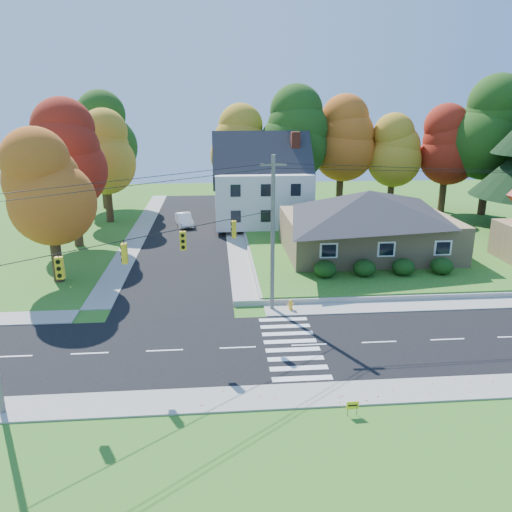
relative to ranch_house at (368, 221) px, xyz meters
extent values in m
plane|color=#3D7923|center=(-8.00, -16.00, -3.27)|extent=(120.00, 120.00, 0.00)
cube|color=black|center=(-8.00, -16.00, -3.26)|extent=(90.00, 8.00, 0.02)
cube|color=black|center=(-16.00, 10.00, -3.25)|extent=(8.00, 44.00, 0.02)
cube|color=#9C9A90|center=(-8.00, -11.00, -3.23)|extent=(90.00, 2.00, 0.08)
cube|color=#9C9A90|center=(-8.00, -21.00, -3.23)|extent=(90.00, 2.00, 0.08)
cube|color=#3D7923|center=(5.00, 5.00, -3.02)|extent=(30.00, 30.00, 0.50)
cube|color=tan|center=(0.00, 0.00, -1.17)|extent=(14.00, 10.00, 3.20)
pyramid|color=#26262B|center=(0.00, 0.00, 1.53)|extent=(14.60, 10.60, 2.20)
cube|color=silver|center=(-8.00, 12.00, 0.03)|extent=(10.00, 8.00, 5.60)
pyramid|color=#26262B|center=(-8.00, 12.00, 4.03)|extent=(10.40, 8.40, 2.40)
cube|color=brown|center=(-4.50, 12.00, 2.03)|extent=(0.90, 0.90, 9.60)
ellipsoid|color=#163A10|center=(-5.00, -6.20, -2.13)|extent=(1.70, 1.70, 1.27)
ellipsoid|color=#163A10|center=(-2.00, -6.20, -2.13)|extent=(1.70, 1.70, 1.27)
ellipsoid|color=#163A10|center=(1.00, -6.20, -2.13)|extent=(1.70, 1.70, 1.27)
ellipsoid|color=#163A10|center=(4.00, -6.20, -2.13)|extent=(1.70, 1.70, 1.27)
cylinder|color=#666059|center=(-9.50, -10.80, 1.73)|extent=(0.26, 0.26, 10.00)
cube|color=#666059|center=(-9.50, -10.80, 6.13)|extent=(1.60, 0.12, 0.12)
cube|color=gold|center=(-20.00, -19.20, 2.68)|extent=(0.34, 0.26, 1.00)
cube|color=gold|center=(-17.50, -17.20, 2.68)|extent=(0.26, 0.34, 1.00)
cube|color=gold|center=(-14.80, -15.05, 2.68)|extent=(0.34, 0.26, 1.00)
cube|color=gold|center=(-12.00, -12.80, 2.68)|extent=(0.26, 0.34, 1.00)
cylinder|color=black|center=(-16.00, -16.00, 3.33)|extent=(13.02, 10.43, 0.04)
cylinder|color=#3F2A19|center=(-10.00, 18.00, -0.07)|extent=(0.80, 0.80, 5.40)
sphere|color=#B58923|center=(-10.00, 18.00, 3.83)|extent=(6.72, 6.72, 6.72)
sphere|color=#B58923|center=(-10.00, 18.00, 5.51)|extent=(5.91, 5.91, 5.91)
sphere|color=#B58923|center=(-10.00, 18.00, 7.19)|extent=(5.11, 5.11, 5.11)
cylinder|color=#3F2A19|center=(-4.00, 17.00, 0.38)|extent=(0.86, 0.86, 6.30)
sphere|color=#224B15|center=(-4.00, 17.00, 4.93)|extent=(7.84, 7.84, 7.84)
sphere|color=#224B15|center=(-4.00, 17.00, 6.89)|extent=(6.90, 6.90, 6.90)
sphere|color=#224B15|center=(-4.00, 17.00, 8.85)|extent=(5.96, 5.96, 5.96)
cylinder|color=#3F2A19|center=(2.00, 18.00, 0.16)|extent=(0.83, 0.83, 5.85)
sphere|color=#C25A1B|center=(2.00, 18.00, 4.38)|extent=(7.28, 7.28, 7.28)
sphere|color=#C25A1B|center=(2.00, 18.00, 6.20)|extent=(6.41, 6.41, 6.41)
sphere|color=#C25A1B|center=(2.00, 18.00, 8.02)|extent=(5.53, 5.53, 5.53)
cylinder|color=#3F2A19|center=(8.00, 17.00, -0.29)|extent=(0.77, 0.77, 4.95)
sphere|color=#B58923|center=(8.00, 17.00, 3.28)|extent=(6.16, 6.16, 6.16)
sphere|color=#B58923|center=(8.00, 17.00, 4.82)|extent=(5.42, 5.42, 5.42)
sphere|color=#B58923|center=(8.00, 17.00, 6.36)|extent=(4.68, 4.68, 4.68)
cylinder|color=#3F2A19|center=(14.00, 16.00, -0.07)|extent=(0.80, 0.80, 5.40)
sphere|color=maroon|center=(14.00, 16.00, 3.83)|extent=(6.72, 6.72, 6.72)
sphere|color=maroon|center=(14.00, 16.00, 5.51)|extent=(5.91, 5.91, 5.91)
sphere|color=maroon|center=(14.00, 16.00, 7.19)|extent=(5.11, 5.11, 5.11)
cylinder|color=#3F2A19|center=(18.00, 14.00, 0.61)|extent=(0.89, 0.89, 6.75)
sphere|color=#224B15|center=(18.00, 14.00, 5.48)|extent=(8.40, 8.40, 8.40)
sphere|color=#224B15|center=(18.00, 14.00, 7.58)|extent=(7.39, 7.39, 7.39)
sphere|color=#224B15|center=(18.00, 14.00, 9.68)|extent=(6.38, 6.38, 6.38)
cylinder|color=#3F2A19|center=(-25.00, -4.00, -0.79)|extent=(0.77, 0.77, 4.95)
sphere|color=#C25A1B|center=(-25.00, -4.00, 2.78)|extent=(6.16, 6.16, 6.16)
sphere|color=#C25A1B|center=(-25.00, -4.00, 4.32)|extent=(5.42, 5.42, 5.42)
sphere|color=#C25A1B|center=(-25.00, -4.00, 5.86)|extent=(4.68, 4.68, 4.68)
cylinder|color=#3F2A19|center=(-26.00, 6.00, -0.34)|extent=(0.83, 0.83, 5.85)
sphere|color=maroon|center=(-26.00, 6.00, 3.88)|extent=(7.28, 7.28, 7.28)
sphere|color=maroon|center=(-26.00, 6.00, 5.70)|extent=(6.41, 6.41, 6.41)
sphere|color=maroon|center=(-26.00, 6.00, 7.52)|extent=(5.53, 5.53, 5.53)
cylinder|color=#3F2A19|center=(-25.00, 16.00, -0.57)|extent=(0.80, 0.80, 5.40)
sphere|color=#B58923|center=(-25.00, 16.00, 3.33)|extent=(6.72, 6.72, 6.72)
sphere|color=#B58923|center=(-25.00, 16.00, 5.01)|extent=(5.91, 5.91, 5.91)
sphere|color=#B58923|center=(-25.00, 16.00, 6.69)|extent=(5.11, 5.11, 5.11)
cylinder|color=#3F2A19|center=(-27.00, 24.00, -0.12)|extent=(0.86, 0.86, 6.30)
sphere|color=#224B15|center=(-27.00, 24.00, 4.43)|extent=(7.84, 7.84, 7.84)
sphere|color=#224B15|center=(-27.00, 24.00, 6.39)|extent=(6.90, 6.90, 6.90)
sphere|color=#224B15|center=(-27.00, 24.00, 8.35)|extent=(5.96, 5.96, 5.96)
imported|color=white|center=(-16.45, 13.08, -2.54)|extent=(2.35, 4.49, 1.41)
cylinder|color=yellow|center=(-8.31, -11.08, -3.22)|extent=(0.34, 0.34, 0.09)
cylinder|color=yellow|center=(-8.31, -11.08, -2.93)|extent=(0.23, 0.23, 0.52)
sphere|color=yellow|center=(-8.31, -11.08, -2.62)|extent=(0.25, 0.25, 0.25)
cylinder|color=yellow|center=(-8.31, -11.08, -2.84)|extent=(0.44, 0.21, 0.11)
cylinder|color=black|center=(-7.57, -22.63, -3.04)|extent=(0.02, 0.02, 0.45)
cylinder|color=black|center=(-7.17, -22.63, -3.04)|extent=(0.02, 0.02, 0.45)
cube|color=yellow|center=(-7.37, -22.63, -2.77)|extent=(0.55, 0.06, 0.36)
camera|label=1|loc=(-13.07, -40.83, 9.67)|focal=35.00mm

